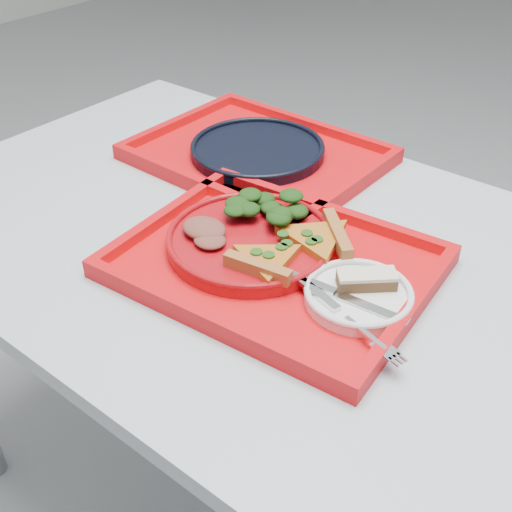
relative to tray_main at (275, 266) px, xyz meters
name	(u,v)px	position (x,y,z in m)	size (l,w,h in m)	color
table	(339,312)	(0.09, 0.05, -0.08)	(1.60, 0.80, 0.75)	#A9B4BE
tray_main	(275,266)	(0.00, 0.00, 0.00)	(0.45, 0.35, 0.01)	red
tray_far	(258,158)	(-0.24, 0.26, 0.00)	(0.45, 0.35, 0.01)	red
dinner_plate	(251,242)	(-0.05, 0.01, 0.02)	(0.26, 0.26, 0.02)	#A50B11
side_plate	(358,297)	(0.15, 0.00, 0.01)	(0.15, 0.15, 0.01)	white
navy_plate	(258,151)	(-0.24, 0.26, 0.01)	(0.26, 0.26, 0.02)	black
pizza_slice_a	(268,257)	(0.01, -0.03, 0.03)	(0.12, 0.10, 0.02)	gold
pizza_slice_b	(316,236)	(0.03, 0.06, 0.03)	(0.13, 0.12, 0.02)	gold
salad_heap	(267,205)	(-0.07, 0.07, 0.05)	(0.10, 0.09, 0.05)	black
meat_portion	(204,229)	(-0.12, -0.03, 0.04)	(0.07, 0.06, 0.02)	brown
dessert_bar	(367,279)	(0.14, 0.02, 0.03)	(0.08, 0.08, 0.02)	#472F17
knife	(345,296)	(0.14, -0.02, 0.02)	(0.18, 0.02, 0.01)	silver
fork	(345,316)	(0.16, -0.06, 0.02)	(0.18, 0.02, 0.01)	silver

